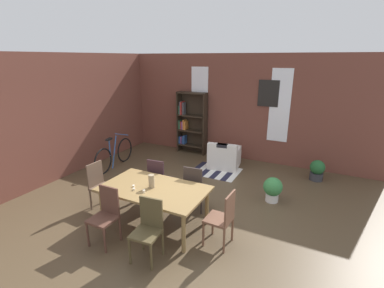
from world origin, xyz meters
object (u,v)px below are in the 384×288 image
Objects in this scene: dining_table at (154,191)px; potted_plant_by_shelf at (317,170)px; dining_chair_far_left at (159,178)px; dining_chair_head_right at (223,217)px; bookshelf_tall at (190,122)px; potted_plant_corner at (273,188)px; vase_on_table at (152,181)px; dining_chair_head_left at (100,184)px; dining_chair_near_right at (148,227)px; bicycle_second at (114,155)px; armchair_white at (224,157)px; dining_chair_far_right at (195,186)px; dining_chair_near_left at (106,214)px.

dining_table is 4.27m from potted_plant_by_shelf.
dining_chair_far_left is (-0.42, 0.77, -0.15)m from dining_table.
dining_chair_head_right is (1.32, -0.00, -0.15)m from dining_table.
bookshelf_tall is at bearing 172.70° from potted_plant_by_shelf.
potted_plant_by_shelf is 1.77m from potted_plant_corner.
potted_plant_corner is at bearing -115.80° from potted_plant_by_shelf.
vase_on_table is 0.92m from dining_chair_far_left.
dining_table is 0.89m from dining_chair_far_left.
potted_plant_corner is (3.07, 1.82, -0.22)m from dining_chair_head_left.
dining_chair_head_left and dining_chair_far_left have the same top height.
bookshelf_tall reaches higher than vase_on_table.
dining_chair_near_right reaches higher than bicycle_second.
dining_table is at bearing -133.83° from potted_plant_corner.
dining_chair_head_left is 3.52m from armchair_white.
dining_table is at bearing -92.73° from armchair_white.
dining_chair_far_left is 1.00× the size of dining_chair_head_right.
dining_chair_near_right is 2.93m from potted_plant_corner.
dining_chair_head_right is 1.83× the size of potted_plant_by_shelf.
bookshelf_tall is (0.04, 3.91, 0.47)m from dining_chair_head_left.
armchair_white is (0.57, 2.42, -0.23)m from dining_chair_far_left.
dining_table is 1.32m from dining_chair_head_left.
vase_on_table reaches higher than dining_chair_far_right.
dining_chair_far_right is at bearing 89.49° from dining_chair_near_right.
dining_table is 1.99× the size of dining_chair_near_left.
dining_chair_near_right is at bearing -61.66° from dining_table.
dining_chair_near_left is at bearing -125.11° from potted_plant_by_shelf.
dining_table is 3.63× the size of potted_plant_by_shelf.
dining_chair_head_left is 2.63m from dining_chair_head_right.
armchair_white is (1.43, -0.72, -0.70)m from bookshelf_tall.
dining_chair_head_right is (0.90, 0.77, 0.00)m from dining_chair_near_right.
dining_chair_head_left is 1.00× the size of dining_chair_near_left.
bookshelf_tall is 1.13× the size of bicycle_second.
dining_chair_far_right is 1.70m from potted_plant_corner.
potted_plant_by_shelf is at bearing 54.89° from dining_chair_near_left.
dining_chair_head_right is 3.64m from potted_plant_by_shelf.
dining_chair_far_left is (-0.38, 0.77, -0.34)m from vase_on_table.
dining_chair_far_left reaches higher than potted_plant_corner.
potted_plant_corner is (1.32, 1.05, -0.22)m from dining_chair_far_right.
bicycle_second is (-1.26, 1.82, -0.16)m from dining_chair_head_left.
potted_plant_by_shelf is (2.09, 2.65, -0.24)m from dining_chair_far_right.
dining_chair_far_right is 1.76× the size of potted_plant_corner.
bookshelf_tall is at bearing 123.57° from dining_chair_head_right.
bicycle_second is at bearing -121.88° from bookshelf_tall.
dining_chair_head_left is 0.49× the size of bookshelf_tall.
bookshelf_tall is at bearing 58.12° from bicycle_second.
vase_on_table is 0.27× the size of armchair_white.
dining_chair_far_right is at bearing 138.74° from dining_chair_head_right.
dining_chair_head_right is at bearing -109.43° from potted_plant_by_shelf.
dining_table is at bearing -0.00° from vase_on_table.
dining_chair_far_right is 1.06× the size of armchair_white.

